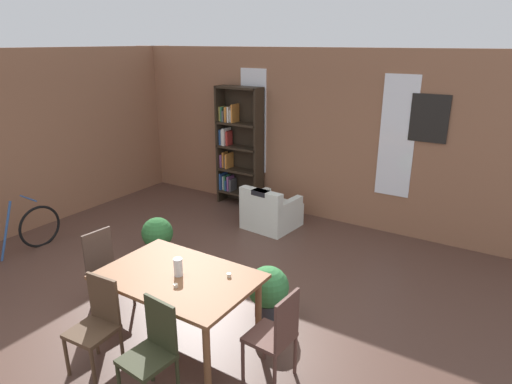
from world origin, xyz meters
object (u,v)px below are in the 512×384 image
dining_chair_head_left (105,267)px  armchair_white (270,212)px  vase_on_table (178,267)px  bicycle_second (7,237)px  potted_plant_corner (268,290)px  dining_table (179,282)px  dining_chair_head_right (276,334)px  dining_chair_near_left (97,322)px  dining_chair_near_right (153,349)px  potted_plant_by_shelf (157,235)px  bookshelf_tall (237,147)px

dining_chair_head_left → armchair_white: 3.15m
vase_on_table → dining_chair_head_left: bearing=179.7°
armchair_white → bicycle_second: size_ratio=0.51×
armchair_white → potted_plant_corner: size_ratio=1.37×
dining_table → dining_chair_head_right: size_ratio=1.70×
dining_chair_head_left → armchair_white: bearing=81.6°
dining_table → potted_plant_corner: size_ratio=2.55×
dining_chair_near_left → potted_plant_corner: bearing=59.1°
dining_table → dining_chair_near_right: 0.87m
dining_chair_head_right → dining_chair_head_left: bearing=179.7°
bicycle_second → potted_plant_by_shelf: (1.85, 1.22, 0.01)m
bookshelf_tall → armchair_white: bearing=-31.0°
dining_chair_near_left → armchair_white: 3.90m
dining_chair_head_left → dining_chair_near_right: bearing=-26.5°
dining_chair_head_left → bicycle_second: (-2.25, 0.04, -0.18)m
dining_chair_near_left → bicycle_second: dining_chair_near_left is taller
dining_chair_near_right → bookshelf_tall: size_ratio=0.42×
dining_chair_near_right → bicycle_second: (-3.81, 0.82, -0.18)m
armchair_white → vase_on_table: bearing=-76.8°
potted_plant_corner → dining_table: bearing=-125.3°
vase_on_table → dining_chair_head_left: vase_on_table is taller
dining_chair_near_left → bicycle_second: size_ratio=0.56×
dining_chair_near_right → potted_plant_by_shelf: (-1.95, 2.04, -0.16)m
dining_chair_near_left → dining_chair_head_right: same height
armchair_white → dining_chair_near_left: bearing=-84.8°
bicycle_second → potted_plant_by_shelf: 2.22m
armchair_white → bicycle_second: 4.09m
dining_chair_near_left → dining_chair_head_right: 1.73m
bicycle_second → potted_plant_by_shelf: bicycle_second is taller
dining_chair_near_left → bicycle_second: (-3.07, 0.82, -0.18)m
bookshelf_tall → potted_plant_corner: bearing=-50.1°
dining_chair_near_left → bookshelf_tall: 4.88m
dining_chair_head_left → dining_chair_near_right: (1.55, -0.77, 0.00)m
dining_chair_near_left → vase_on_table: bearing=64.0°
potted_plant_by_shelf → dining_chair_head_left: bearing=-72.5°
dining_table → vase_on_table: 0.18m
dining_chair_near_left → potted_plant_by_shelf: 2.38m
dining_chair_head_right → dining_chair_head_left: same height
dining_table → dining_chair_near_left: size_ratio=1.70×
dining_chair_near_right → armchair_white: 4.04m
potted_plant_by_shelf → potted_plant_corner: bearing=-11.3°
vase_on_table → potted_plant_corner: vase_on_table is taller
dining_table → vase_on_table: vase_on_table is taller
dining_chair_head_right → bookshelf_tall: bearing=128.9°
dining_table → potted_plant_by_shelf: 2.06m
dining_chair_near_right → bookshelf_tall: (-2.27, 4.59, 0.64)m
dining_chair_near_left → dining_chair_head_right: bearing=26.2°
dining_chair_head_left → potted_plant_corner: (1.78, 0.83, -0.16)m
dining_chair_head_right → potted_plant_by_shelf: (-2.77, 1.28, -0.16)m
dining_chair_near_left → dining_chair_near_right: (0.74, -0.00, 0.00)m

